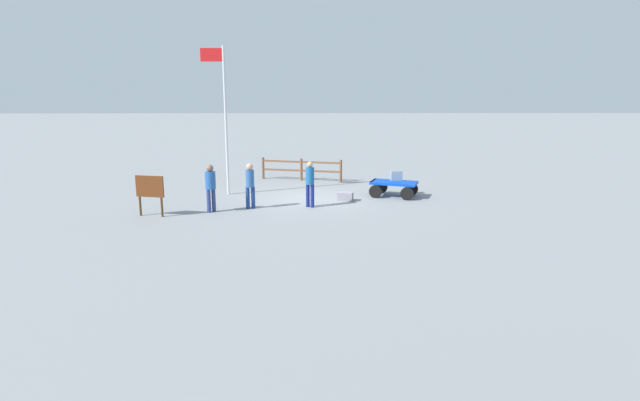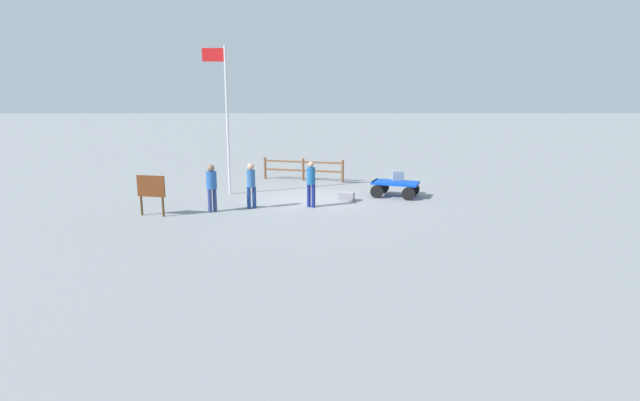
% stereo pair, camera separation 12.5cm
% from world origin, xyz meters
% --- Properties ---
extents(ground_plane, '(120.00, 120.00, 0.00)m').
position_xyz_m(ground_plane, '(0.00, 0.00, 0.00)').
color(ground_plane, gray).
extents(luggage_cart, '(2.06, 1.65, 0.62)m').
position_xyz_m(luggage_cart, '(-3.47, -0.43, 0.44)').
color(luggage_cart, blue).
rests_on(luggage_cart, ground).
extents(suitcase_tan, '(0.47, 0.31, 0.38)m').
position_xyz_m(suitcase_tan, '(-3.62, -0.72, 0.81)').
color(suitcase_tan, '#88949D').
rests_on(suitcase_tan, luggage_cart).
extents(suitcase_navy, '(0.65, 0.49, 0.33)m').
position_xyz_m(suitcase_navy, '(-1.50, 0.33, 0.17)').
color(suitcase_navy, gray).
rests_on(suitcase_navy, ground).
extents(worker_lead, '(0.38, 0.38, 1.67)m').
position_xyz_m(worker_lead, '(2.04, 1.63, 0.96)').
color(worker_lead, navy).
rests_on(worker_lead, ground).
extents(worker_trailing, '(0.43, 0.43, 1.69)m').
position_xyz_m(worker_trailing, '(-0.13, 1.40, 0.97)').
color(worker_trailing, navy).
rests_on(worker_trailing, ground).
extents(worker_supervisor, '(0.52, 0.52, 1.70)m').
position_xyz_m(worker_supervisor, '(3.37, 2.14, 1.02)').
color(worker_supervisor, navy).
rests_on(worker_supervisor, ground).
extents(flagpole, '(0.95, 0.10, 5.92)m').
position_xyz_m(flagpole, '(3.33, -0.95, 3.43)').
color(flagpole, silver).
rests_on(flagpole, ground).
extents(signboard, '(1.00, 0.28, 1.41)m').
position_xyz_m(signboard, '(5.32, 2.74, 0.93)').
color(signboard, '#4C3319').
rests_on(signboard, ground).
extents(wooden_fence, '(3.78, 1.01, 1.02)m').
position_xyz_m(wooden_fence, '(0.32, -4.16, 0.59)').
color(wooden_fence, brown).
rests_on(wooden_fence, ground).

